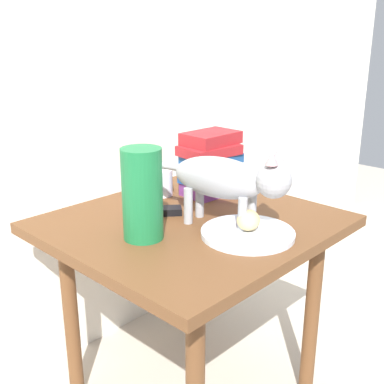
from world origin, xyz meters
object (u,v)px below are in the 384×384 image
object	(u,v)px
cat	(229,179)
tv_remote	(155,211)
candle_jar	(162,184)
side_table	(192,245)
plate	(248,233)
book_stack	(211,164)
green_vase	(142,194)
bread_roll	(248,220)

from	to	relation	value
cat	tv_remote	size ratio (longest dim) A/B	3.13
candle_jar	tv_remote	distance (m)	0.18
side_table	cat	size ratio (longest dim) A/B	1.55
plate	cat	distance (m)	0.15
book_stack	tv_remote	xyz separation A→B (m)	(-0.26, -0.02, -0.09)
green_vase	side_table	bearing A→B (deg)	-0.62
side_table	book_stack	size ratio (longest dim) A/B	3.47
plate	cat	xyz separation A→B (m)	(0.01, 0.08, 0.13)
bread_roll	tv_remote	xyz separation A→B (m)	(-0.07, 0.28, -0.03)
bread_roll	green_vase	xyz separation A→B (m)	(-0.20, 0.18, 0.08)
candle_jar	green_vase	bearing A→B (deg)	-140.75
side_table	green_vase	distance (m)	0.26
candle_jar	bread_roll	bearing A→B (deg)	-98.90
bread_roll	tv_remote	bearing A→B (deg)	104.10
plate	tv_remote	xyz separation A→B (m)	(-0.06, 0.28, 0.00)
candle_jar	tv_remote	world-z (taller)	candle_jar
side_table	plate	xyz separation A→B (m)	(0.01, -0.18, 0.09)
tv_remote	green_vase	bearing A→B (deg)	-102.57
candle_jar	side_table	bearing A→B (deg)	-111.58
side_table	plate	bearing A→B (deg)	-85.39
cat	tv_remote	distance (m)	0.25
book_stack	tv_remote	bearing A→B (deg)	-176.29
bread_roll	cat	world-z (taller)	cat
green_vase	tv_remote	size ratio (longest dim) A/B	1.55
green_vase	cat	bearing A→B (deg)	-28.13
green_vase	tv_remote	xyz separation A→B (m)	(0.13, 0.10, -0.11)
cat	book_stack	size ratio (longest dim) A/B	2.23
side_table	book_stack	bearing A→B (deg)	29.38
bread_roll	cat	bearing A→B (deg)	87.61
side_table	tv_remote	size ratio (longest dim) A/B	4.86
book_stack	green_vase	world-z (taller)	green_vase
green_vase	candle_jar	world-z (taller)	green_vase
plate	cat	size ratio (longest dim) A/B	0.51
plate	candle_jar	bearing A→B (deg)	79.96
tv_remote	plate	bearing A→B (deg)	-37.85
green_vase	bread_roll	bearing A→B (deg)	-41.66
bread_roll	tv_remote	size ratio (longest dim) A/B	0.53
bread_roll	candle_jar	xyz separation A→B (m)	(0.06, 0.39, -0.00)
plate	tv_remote	size ratio (longest dim) A/B	1.60
plate	bread_roll	size ratio (longest dim) A/B	3.00
plate	book_stack	size ratio (longest dim) A/B	1.14
plate	cat	world-z (taller)	cat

